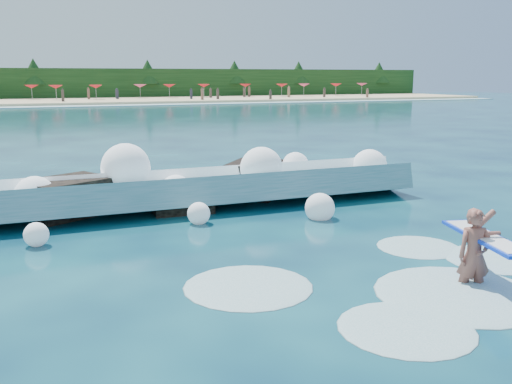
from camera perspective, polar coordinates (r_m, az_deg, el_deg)
ground at (r=10.72m, az=-3.41°, el=-8.89°), size 200.00×200.00×0.00m
beach at (r=87.65m, az=-20.39°, el=8.47°), size 140.00×20.00×0.40m
wet_band at (r=76.68m, az=-20.06°, el=8.04°), size 140.00×5.00×0.08m
treeline at (r=97.58m, az=-20.73°, el=10.04°), size 140.00×4.00×5.00m
breaking_wave at (r=16.45m, az=-10.31°, el=-0.10°), size 15.95×2.58×1.37m
rock_cluster at (r=16.80m, az=-9.39°, el=-0.10°), size 8.17×3.05×1.26m
surfer_with_board at (r=11.06m, az=21.21°, el=-5.57°), size 1.19×2.91×1.72m
wave_spray at (r=16.27m, az=-9.65°, el=1.29°), size 15.07×4.29×1.99m
surf_foam at (r=10.97m, az=16.78°, el=-8.91°), size 9.02×5.32×0.15m
beach_umbrellas at (r=90.31m, az=-20.73°, el=9.82°), size 111.93×5.81×0.50m
beachgoers at (r=85.57m, az=-18.41°, el=9.17°), size 100.48×13.72×1.94m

